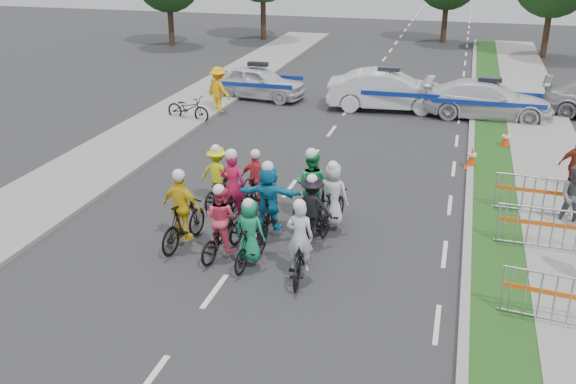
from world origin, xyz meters
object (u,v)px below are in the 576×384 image
(spectator_2, at_px, (576,166))
(rider_8, at_px, (311,195))
(barrier_0, at_px, (554,301))
(barrier_1, at_px, (540,229))
(rider_0, at_px, (300,251))
(rider_9, at_px, (257,187))
(rider_1, at_px, (250,239))
(parked_bike, at_px, (188,108))
(rider_5, at_px, (269,204))
(police_car_1, at_px, (388,90))
(spectator_1, at_px, (575,197))
(rider_3, at_px, (183,217))
(rider_6, at_px, (234,199))
(rider_10, at_px, (218,181))
(marshal_hiviz, at_px, (219,90))
(police_car_2, at_px, (488,100))
(rider_4, at_px, (312,216))
(cone_1, at_px, (506,140))
(rider_2, at_px, (222,229))
(rider_7, at_px, (333,203))
(cone_0, at_px, (472,158))
(barrier_2, at_px, (533,196))
(police_car_0, at_px, (258,82))

(spectator_2, bearing_deg, rider_8, -156.41)
(barrier_0, distance_m, barrier_1, 3.23)
(rider_0, height_order, rider_9, rider_0)
(rider_1, height_order, parked_bike, rider_1)
(rider_1, height_order, rider_8, rider_8)
(rider_5, relative_size, rider_9, 1.10)
(police_car_1, height_order, spectator_1, spectator_1)
(rider_1, relative_size, spectator_2, 1.03)
(rider_1, distance_m, rider_3, 1.92)
(police_car_1, distance_m, parked_bike, 8.31)
(barrier_1, bearing_deg, rider_9, 176.33)
(rider_6, height_order, police_car_1, rider_6)
(rider_10, bearing_deg, police_car_1, -101.11)
(rider_5, distance_m, marshal_hiviz, 11.85)
(police_car_2, bearing_deg, rider_4, 163.53)
(marshal_hiviz, distance_m, cone_1, 11.51)
(rider_2, height_order, rider_7, rider_7)
(rider_1, bearing_deg, rider_6, -53.25)
(rider_10, bearing_deg, rider_5, 148.03)
(rider_7, bearing_deg, cone_0, -113.18)
(rider_6, bearing_deg, cone_1, -130.75)
(rider_3, height_order, rider_7, rider_3)
(rider_4, xyz_separation_m, cone_1, (4.80, 8.73, -0.36))
(rider_2, relative_size, rider_4, 1.04)
(rider_1, distance_m, rider_4, 1.85)
(rider_6, height_order, police_car_2, rider_6)
(marshal_hiviz, height_order, barrier_0, marshal_hiviz)
(rider_1, xyz_separation_m, rider_9, (-0.80, 2.94, 0.03))
(rider_8, xyz_separation_m, spectator_2, (6.81, 4.01, 0.06))
(rider_8, bearing_deg, police_car_2, -105.90)
(barrier_2, height_order, cone_0, barrier_2)
(cone_1, distance_m, parked_bike, 12.03)
(rider_5, relative_size, spectator_1, 1.15)
(barrier_2, bearing_deg, police_car_0, 136.79)
(rider_0, distance_m, rider_1, 1.22)
(rider_2, bearing_deg, rider_9, -78.51)
(marshal_hiviz, xyz_separation_m, parked_bike, (-0.70, -1.59, -0.44))
(parked_bike, bearing_deg, rider_5, -135.07)
(rider_7, xyz_separation_m, barrier_2, (4.94, 2.24, -0.17))
(barrier_1, bearing_deg, police_car_0, 131.49)
(police_car_2, height_order, cone_1, police_car_2)
(rider_6, xyz_separation_m, police_car_1, (2.35, 12.37, 0.15))
(rider_8, bearing_deg, spectator_2, -144.27)
(rider_6, height_order, parked_bike, rider_6)
(barrier_2, bearing_deg, rider_1, -144.15)
(cone_0, bearing_deg, cone_1, 64.21)
(rider_3, bearing_deg, police_car_1, -94.21)
(rider_2, xyz_separation_m, rider_5, (0.73, 1.36, 0.15))
(rider_0, xyz_separation_m, rider_1, (-1.20, 0.20, 0.04))
(rider_5, bearing_deg, spectator_1, -166.64)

